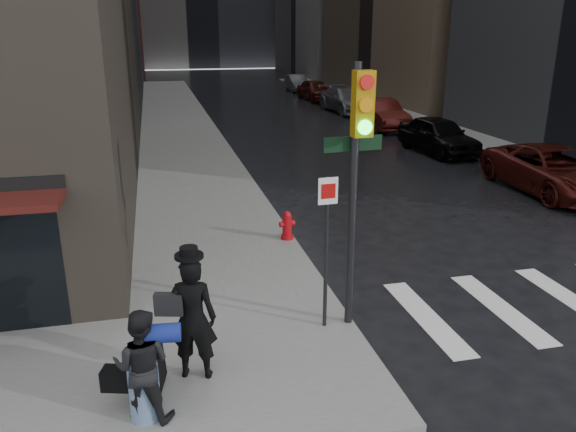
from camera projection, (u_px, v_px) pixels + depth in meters
name	position (u px, v px, depth m)	size (l,w,h in m)	color
ground	(255.00, 371.00, 9.02)	(140.00, 140.00, 0.00)	black
sidewalk_left	(176.00, 118.00, 33.90)	(4.00, 50.00, 0.15)	slate
sidewalk_right	(384.00, 111.00, 36.87)	(3.00, 50.00, 0.15)	slate
man_overcoat	(184.00, 326.00, 8.29)	(1.35, 1.02, 2.16)	black
man_jeans	(142.00, 365.00, 7.49)	(1.14, 0.86, 1.63)	black
traffic_light	(354.00, 165.00, 9.20)	(1.15, 0.53, 4.59)	black
fire_hydrant	(287.00, 226.00, 14.19)	(0.42, 0.32, 0.73)	#A90A11
parked_car_0	(553.00, 170.00, 18.64)	(2.53, 5.49, 1.53)	#3F100C
parked_car_1	(438.00, 135.00, 24.57)	(1.88, 4.68, 1.59)	black
parked_car_2	(381.00, 114.00, 30.66)	(1.69, 4.85, 1.60)	#40100C
parked_car_3	(346.00, 100.00, 36.82)	(2.24, 5.51, 1.60)	#535358
parked_car_4	(315.00, 90.00, 42.87)	(1.82, 4.52, 1.54)	#3E140C
parked_car_5	(297.00, 83.00, 49.04)	(1.50, 4.29, 1.41)	#46474B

